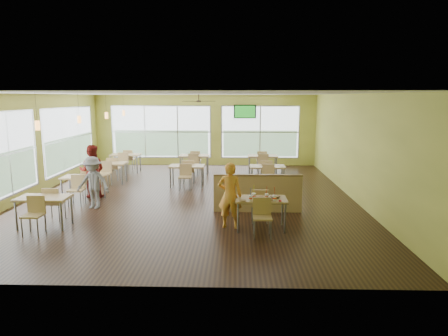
{
  "coord_description": "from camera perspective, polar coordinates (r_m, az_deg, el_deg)",
  "views": [
    {
      "loc": [
        1.4,
        -12.13,
        3.11
      ],
      "look_at": [
        1.08,
        -1.37,
        1.18
      ],
      "focal_mm": 32.0,
      "sensor_mm": 36.0,
      "label": 1
    }
  ],
  "objects": [
    {
      "name": "cup_yellow",
      "position": [
        9.37,
        4.27,
        -3.99
      ],
      "size": [
        0.1,
        0.1,
        0.36
      ],
      "color": "white",
      "rests_on": "main_table"
    },
    {
      "name": "wrapper_mid",
      "position": [
        9.52,
        5.05,
        -4.06
      ],
      "size": [
        0.25,
        0.23,
        0.05
      ],
      "primitive_type": "ellipsoid",
      "rotation": [
        0.0,
        0.0,
        -0.2
      ],
      "color": "#A67A50",
      "rests_on": "main_table"
    },
    {
      "name": "room",
      "position": [
        12.3,
        -4.84,
        3.08
      ],
      "size": [
        12.0,
        12.04,
        3.2
      ],
      "color": "black",
      "rests_on": "ground"
    },
    {
      "name": "wrapper_left",
      "position": [
        9.14,
        2.69,
        -4.67
      ],
      "size": [
        0.2,
        0.19,
        0.04
      ],
      "primitive_type": "ellipsoid",
      "rotation": [
        0.0,
        0.0,
        -0.24
      ],
      "color": "#A67A50",
      "rests_on": "main_table"
    },
    {
      "name": "food_basket",
      "position": [
        9.52,
        7.31,
        -4.08
      ],
      "size": [
        0.24,
        0.24,
        0.05
      ],
      "color": "black",
      "rests_on": "main_table"
    },
    {
      "name": "patron_grey",
      "position": [
        11.77,
        -18.2,
        -1.99
      ],
      "size": [
        1.03,
        0.69,
        1.47
      ],
      "primitive_type": "imported",
      "rotation": [
        0.0,
        0.0,
        -0.16
      ],
      "color": "slate",
      "rests_on": "floor"
    },
    {
      "name": "ceiling_fan",
      "position": [
        15.2,
        -3.63,
        9.52
      ],
      "size": [
        1.25,
        1.25,
        0.29
      ],
      "color": "#2D2119",
      "rests_on": "ceiling"
    },
    {
      "name": "main_table",
      "position": [
        9.48,
        5.31,
        -5.03
      ],
      "size": [
        1.22,
        1.52,
        0.87
      ],
      "color": "tan",
      "rests_on": "floor"
    },
    {
      "name": "cup_red_near",
      "position": [
        9.37,
        6.09,
        -4.04
      ],
      "size": [
        0.09,
        0.09,
        0.34
      ],
      "color": "white",
      "rests_on": "main_table"
    },
    {
      "name": "tv_backwall",
      "position": [
        18.04,
        3.0,
        8.05
      ],
      "size": [
        1.0,
        0.07,
        0.6
      ],
      "color": "black",
      "rests_on": "wall_back"
    },
    {
      "name": "ketchup_cup",
      "position": [
        9.23,
        8.02,
        -4.66
      ],
      "size": [
        0.07,
        0.07,
        0.03
      ],
      "primitive_type": "cylinder",
      "color": "#B41411",
      "rests_on": "main_table"
    },
    {
      "name": "patron_maroon",
      "position": [
        13.1,
        -18.34,
        -0.42
      ],
      "size": [
        0.84,
        0.67,
        1.65
      ],
      "primitive_type": "imported",
      "rotation": [
        0.0,
        0.0,
        3.2
      ],
      "color": "maroon",
      "rests_on": "floor"
    },
    {
      "name": "pendant_lights",
      "position": [
        13.62,
        -18.17,
        6.9
      ],
      "size": [
        0.11,
        7.31,
        0.86
      ],
      "color": "#2D2119",
      "rests_on": "ceiling"
    },
    {
      "name": "dining_tables",
      "position": [
        14.28,
        -8.2,
        0.06
      ],
      "size": [
        6.92,
        8.72,
        0.87
      ],
      "color": "tan",
      "rests_on": "floor"
    },
    {
      "name": "man_plaid",
      "position": [
        9.5,
        0.85,
        -3.93
      ],
      "size": [
        0.64,
        0.48,
        1.59
      ],
      "primitive_type": "imported",
      "rotation": [
        0.0,
        0.0,
        2.96
      ],
      "color": "#D55017",
      "rests_on": "floor"
    },
    {
      "name": "cup_red_far",
      "position": [
        9.24,
        7.24,
        -4.24
      ],
      "size": [
        0.1,
        0.1,
        0.36
      ],
      "color": "white",
      "rests_on": "main_table"
    },
    {
      "name": "window_bays",
      "position": [
        15.82,
        -13.16,
        3.97
      ],
      "size": [
        9.24,
        10.24,
        2.38
      ],
      "color": "white",
      "rests_on": "room"
    },
    {
      "name": "cup_blue",
      "position": [
        9.22,
        3.82,
        -4.27
      ],
      "size": [
        0.09,
        0.09,
        0.32
      ],
      "color": "white",
      "rests_on": "main_table"
    },
    {
      "name": "half_wall_divider",
      "position": [
        10.91,
        4.83,
        -3.59
      ],
      "size": [
        2.4,
        0.14,
        1.04
      ],
      "color": "tan",
      "rests_on": "floor"
    },
    {
      "name": "wrapper_right",
      "position": [
        9.28,
        6.92,
        -4.54
      ],
      "size": [
        0.13,
        0.12,
        0.03
      ],
      "primitive_type": "ellipsoid",
      "rotation": [
        0.0,
        0.0,
        -0.09
      ],
      "color": "#A67A50",
      "rests_on": "main_table"
    }
  ]
}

